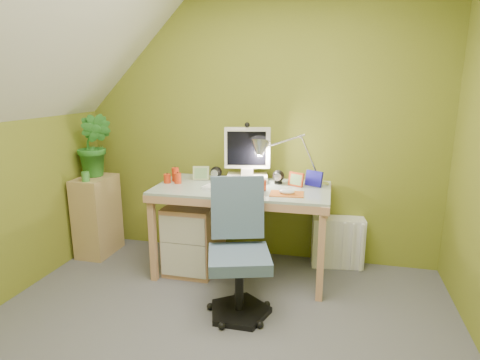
% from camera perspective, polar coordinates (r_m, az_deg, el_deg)
% --- Properties ---
extents(wall_back, '(3.20, 0.01, 2.40)m').
position_cam_1_polar(wall_back, '(3.56, 2.33, 7.71)').
color(wall_back, olive).
rests_on(wall_back, floor).
extents(slope_ceiling, '(1.10, 3.20, 1.10)m').
position_cam_1_polar(slope_ceiling, '(2.55, -29.98, 18.23)').
color(slope_ceiling, white).
rests_on(slope_ceiling, wall_left).
extents(desk, '(1.41, 0.73, 0.75)m').
position_cam_1_polar(desk, '(3.36, 0.31, -7.15)').
color(desk, tan).
rests_on(desk, floor).
extents(monitor, '(0.42, 0.30, 0.53)m').
position_cam_1_polar(monitor, '(3.36, 1.05, 4.15)').
color(monitor, silver).
rests_on(monitor, desk).
extents(speaker_left, '(0.11, 0.11, 0.12)m').
position_cam_1_polar(speaker_left, '(3.45, -3.42, 0.95)').
color(speaker_left, black).
rests_on(speaker_left, desk).
extents(speaker_right, '(0.10, 0.10, 0.12)m').
position_cam_1_polar(speaker_right, '(3.33, 5.48, 0.42)').
color(speaker_right, black).
rests_on(speaker_right, desk).
extents(keyboard, '(0.43, 0.21, 0.02)m').
position_cam_1_polar(keyboard, '(3.13, -1.70, -1.31)').
color(keyboard, white).
rests_on(keyboard, desk).
extents(mousepad, '(0.27, 0.20, 0.01)m').
position_cam_1_polar(mousepad, '(3.05, 6.67, -1.97)').
color(mousepad, '#B5581C').
rests_on(mousepad, desk).
extents(mouse, '(0.13, 0.10, 0.04)m').
position_cam_1_polar(mouse, '(3.04, 6.68, -1.66)').
color(mouse, white).
rests_on(mouse, mousepad).
extents(amber_tumbler, '(0.07, 0.07, 0.08)m').
position_cam_1_polar(amber_tumbler, '(3.12, 3.19, -0.77)').
color(amber_tumbler, '#993116').
rests_on(amber_tumbler, desk).
extents(candle_cluster, '(0.17, 0.15, 0.12)m').
position_cam_1_polar(candle_cluster, '(3.43, -9.44, 0.65)').
color(candle_cluster, red).
rests_on(candle_cluster, desk).
extents(photo_frame_red, '(0.13, 0.08, 0.11)m').
position_cam_1_polar(photo_frame_red, '(3.28, 7.97, 0.09)').
color(photo_frame_red, '#BC3814').
rests_on(photo_frame_red, desk).
extents(photo_frame_blue, '(0.14, 0.09, 0.13)m').
position_cam_1_polar(photo_frame_blue, '(3.31, 10.46, 0.22)').
color(photo_frame_blue, '#19169B').
rests_on(photo_frame_blue, desk).
extents(photo_frame_green, '(0.14, 0.05, 0.12)m').
position_cam_1_polar(photo_frame_green, '(3.47, -5.56, 0.98)').
color(photo_frame_green, '#A5B47C').
rests_on(photo_frame_green, desk).
extents(desk_lamp, '(0.61, 0.37, 0.61)m').
position_cam_1_polar(desk_lamp, '(3.29, 8.75, 4.52)').
color(desk_lamp, '#A9A8AD').
rests_on(desk_lamp, desk).
extents(side_ledge, '(0.27, 0.42, 0.73)m').
position_cam_1_polar(side_ledge, '(3.97, -19.62, -4.81)').
color(side_ledge, tan).
rests_on(side_ledge, floor).
extents(potted_plant, '(0.34, 0.29, 0.57)m').
position_cam_1_polar(potted_plant, '(3.86, -19.99, 4.67)').
color(potted_plant, '#2C7928').
rests_on(potted_plant, side_ledge).
extents(green_cup, '(0.07, 0.07, 0.08)m').
position_cam_1_polar(green_cup, '(3.73, -21.11, 0.45)').
color(green_cup, '#43923C').
rests_on(green_cup, side_ledge).
extents(task_chair, '(0.58, 0.58, 0.84)m').
position_cam_1_polar(task_chair, '(2.75, -0.12, -11.06)').
color(task_chair, '#475D74').
rests_on(task_chair, floor).
extents(radiator, '(0.46, 0.23, 0.44)m').
position_cam_1_polar(radiator, '(3.63, 13.72, -8.56)').
color(radiator, white).
rests_on(radiator, floor).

